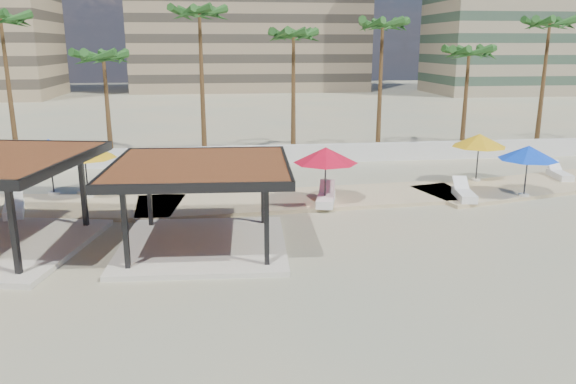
% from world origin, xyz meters
% --- Properties ---
extents(ground, '(200.00, 200.00, 0.00)m').
position_xyz_m(ground, '(0.00, 0.00, 0.00)').
color(ground, tan).
rests_on(ground, ground).
extents(promenade, '(44.45, 7.97, 0.24)m').
position_xyz_m(promenade, '(2.00, 7.67, 0.06)').
color(promenade, '#C6B284').
rests_on(promenade, ground).
extents(boundary_wall, '(56.00, 0.30, 1.20)m').
position_xyz_m(boundary_wall, '(0.00, 16.00, 0.60)').
color(boundary_wall, silver).
rests_on(boundary_wall, ground).
extents(building_mid, '(38.00, 16.00, 30.40)m').
position_xyz_m(building_mid, '(4.00, 78.00, 14.27)').
color(building_mid, '#847259').
rests_on(building_mid, ground).
extents(pavilion_central, '(6.77, 6.77, 3.24)m').
position_xyz_m(pavilion_central, '(-2.85, 1.11, 1.93)').
color(pavilion_central, beige).
rests_on(pavilion_central, ground).
extents(umbrella_a, '(3.83, 3.83, 2.76)m').
position_xyz_m(umbrella_a, '(-10.29, 9.20, 2.55)').
color(umbrella_a, beige).
rests_on(umbrella_a, promenade).
extents(umbrella_b, '(3.07, 3.07, 2.68)m').
position_xyz_m(umbrella_b, '(-8.47, 8.35, 2.48)').
color(umbrella_b, beige).
rests_on(umbrella_b, promenade).
extents(umbrella_c, '(3.51, 3.51, 2.66)m').
position_xyz_m(umbrella_c, '(2.71, 5.80, 2.47)').
color(umbrella_c, beige).
rests_on(umbrella_c, promenade).
extents(umbrella_d, '(3.13, 3.13, 2.50)m').
position_xyz_m(umbrella_d, '(12.62, 5.80, 2.33)').
color(umbrella_d, beige).
rests_on(umbrella_d, promenade).
extents(umbrella_e, '(3.30, 3.30, 2.58)m').
position_xyz_m(umbrella_e, '(11.77, 9.20, 2.39)').
color(umbrella_e, beige).
rests_on(umbrella_e, promenade).
extents(umbrella_f, '(2.88, 2.88, 2.45)m').
position_xyz_m(umbrella_f, '(-8.94, 9.20, 2.29)').
color(umbrella_f, beige).
rests_on(umbrella_f, promenade).
extents(lounger_a, '(1.37, 2.51, 0.90)m').
position_xyz_m(lounger_a, '(-11.12, 5.97, 0.40)').
color(lounger_a, white).
rests_on(lounger_a, promenade).
extents(lounger_b, '(1.32, 2.43, 0.88)m').
position_xyz_m(lounger_b, '(2.77, 5.85, 0.39)').
color(lounger_b, white).
rests_on(lounger_b, promenade).
extents(lounger_c, '(1.11, 2.35, 0.86)m').
position_xyz_m(lounger_c, '(9.56, 5.85, 0.39)').
color(lounger_c, white).
rests_on(lounger_c, promenade).
extents(lounger_d, '(0.97, 2.20, 0.80)m').
position_xyz_m(lounger_d, '(16.70, 9.25, 0.37)').
color(lounger_d, white).
rests_on(lounger_d, promenade).
extents(palm_b, '(3.00, 3.00, 9.74)m').
position_xyz_m(palm_b, '(-15.00, 18.70, 8.55)').
color(palm_b, brown).
rests_on(palm_b, ground).
extents(palm_c, '(3.00, 3.00, 7.48)m').
position_xyz_m(palm_c, '(-9.00, 18.10, 6.42)').
color(palm_c, brown).
rests_on(palm_c, ground).
extents(palm_d, '(3.00, 3.00, 10.18)m').
position_xyz_m(palm_d, '(-3.00, 18.90, 8.96)').
color(palm_d, brown).
rests_on(palm_d, ground).
extents(palm_e, '(3.00, 3.00, 8.83)m').
position_xyz_m(palm_e, '(3.00, 18.40, 7.69)').
color(palm_e, brown).
rests_on(palm_e, ground).
extents(palm_f, '(3.00, 3.00, 9.50)m').
position_xyz_m(palm_f, '(9.00, 18.60, 8.32)').
color(palm_f, brown).
rests_on(palm_f, ground).
extents(palm_g, '(3.00, 3.00, 7.72)m').
position_xyz_m(palm_g, '(15.00, 18.20, 6.64)').
color(palm_g, brown).
rests_on(palm_g, ground).
extents(palm_h, '(3.00, 3.00, 9.65)m').
position_xyz_m(palm_h, '(21.00, 18.80, 8.47)').
color(palm_h, brown).
rests_on(palm_h, ground).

